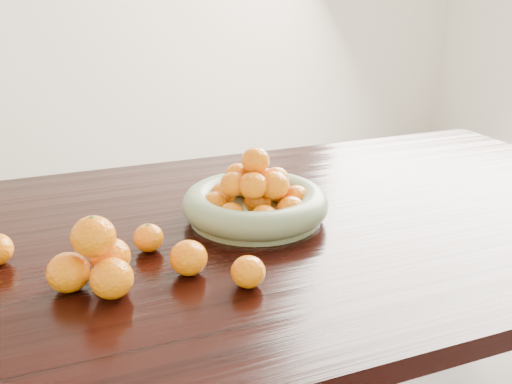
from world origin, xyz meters
name	(u,v)px	position (x,y,z in m)	size (l,w,h in m)	color
dining_table	(244,264)	(0.00, 0.00, 0.66)	(2.00, 1.00, 0.75)	black
fruit_bowl	(256,201)	(0.04, 0.03, 0.79)	(0.31, 0.31, 0.16)	gray
orange_pyramid	(96,260)	(-0.31, -0.15, 0.80)	(0.14, 0.15, 0.13)	orange
loose_orange_0	(148,238)	(-0.21, -0.04, 0.78)	(0.06, 0.06, 0.05)	orange
loose_orange_1	(188,258)	(-0.16, -0.16, 0.78)	(0.07, 0.07, 0.06)	orange
loose_orange_2	(248,272)	(-0.08, -0.24, 0.78)	(0.06, 0.06, 0.05)	orange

